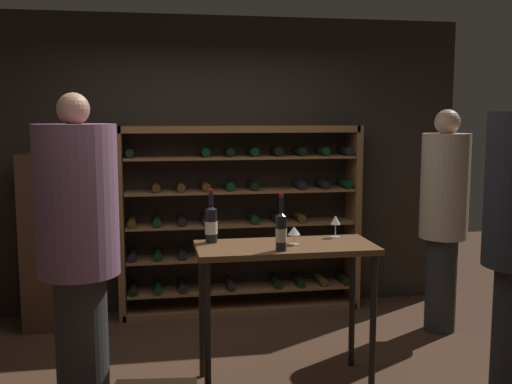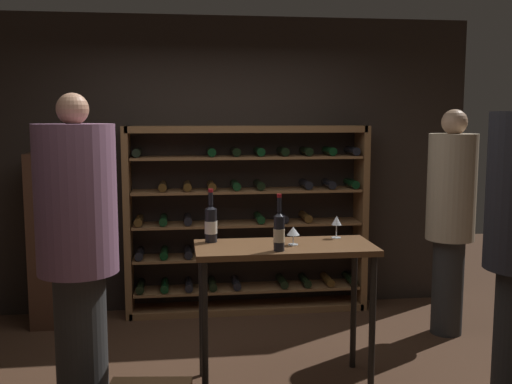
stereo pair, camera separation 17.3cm
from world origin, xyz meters
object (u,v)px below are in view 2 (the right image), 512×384
(wine_bottle_black_capsule, at_px, (211,223))
(wine_glass_stemmed_left, at_px, (337,222))
(wine_bottle_amber_reserve, at_px, (279,231))
(wine_glass_stemmed_center, at_px, (293,232))
(tasting_table, at_px, (285,264))
(display_cabinet, at_px, (57,240))
(wine_rack, at_px, (247,221))
(person_bystander_red_print, at_px, (77,236))
(person_bystander_dark_jacket, at_px, (451,211))

(wine_bottle_black_capsule, height_order, wine_glass_stemmed_left, wine_bottle_black_capsule)
(wine_bottle_amber_reserve, bearing_deg, wine_bottle_black_capsule, 141.74)
(wine_bottle_amber_reserve, distance_m, wine_glass_stemmed_left, 0.59)
(wine_bottle_amber_reserve, distance_m, wine_bottle_black_capsule, 0.53)
(wine_bottle_black_capsule, xyz_separation_m, wine_glass_stemmed_center, (0.54, -0.17, -0.04))
(wine_glass_stemmed_center, bearing_deg, tasting_table, 173.86)
(wine_glass_stemmed_left, xyz_separation_m, wine_glass_stemmed_center, (-0.35, -0.19, -0.03))
(display_cabinet, distance_m, wine_glass_stemmed_left, 2.55)
(wine_rack, bearing_deg, person_bystander_red_print, -127.25)
(wine_bottle_black_capsule, bearing_deg, wine_rack, 73.76)
(wine_glass_stemmed_left, bearing_deg, wine_bottle_black_capsule, -178.78)
(wine_bottle_black_capsule, bearing_deg, person_bystander_dark_jacket, 17.00)
(person_bystander_red_print, xyz_separation_m, wine_glass_stemmed_center, (1.40, 0.07, -0.02))
(wine_bottle_black_capsule, distance_m, wine_glass_stemmed_center, 0.57)
(wine_rack, bearing_deg, display_cabinet, -175.16)
(wine_glass_stemmed_left, bearing_deg, wine_rack, 108.58)
(person_bystander_dark_jacket, height_order, wine_glass_stemmed_left, person_bystander_dark_jacket)
(wine_rack, bearing_deg, tasting_table, -87.49)
(person_bystander_dark_jacket, distance_m, display_cabinet, 3.41)
(person_bystander_red_print, xyz_separation_m, wine_bottle_black_capsule, (0.85, 0.24, 0.02))
(tasting_table, distance_m, person_bystander_dark_jacket, 1.75)
(wine_rack, height_order, person_bystander_red_print, person_bystander_red_print)
(person_bystander_red_print, bearing_deg, wine_bottle_black_capsule, -30.87)
(person_bystander_red_print, distance_m, display_cabinet, 1.62)
(wine_bottle_amber_reserve, bearing_deg, wine_rack, 90.04)
(wine_bottle_amber_reserve, height_order, wine_glass_stemmed_center, wine_bottle_amber_reserve)
(tasting_table, distance_m, display_cabinet, 2.29)
(person_bystander_red_print, distance_m, wine_bottle_black_capsule, 0.89)
(person_bystander_dark_jacket, distance_m, wine_bottle_amber_reserve, 1.88)
(wine_glass_stemmed_center, bearing_deg, wine_rack, 94.50)
(wine_rack, distance_m, wine_glass_stemmed_center, 1.62)
(tasting_table, relative_size, wine_glass_stemmed_center, 9.77)
(wine_rack, relative_size, tasting_table, 1.87)
(wine_rack, relative_size, wine_bottle_amber_reserve, 6.11)
(person_bystander_dark_jacket, xyz_separation_m, person_bystander_red_print, (-2.89, -0.86, 0.04))
(tasting_table, height_order, wine_bottle_black_capsule, wine_bottle_black_capsule)
(tasting_table, distance_m, wine_bottle_amber_reserve, 0.32)
(person_bystander_red_print, bearing_deg, tasting_table, -43.16)
(wine_rack, relative_size, wine_glass_stemmed_center, 18.29)
(person_bystander_red_print, relative_size, wine_glass_stemmed_left, 12.57)
(wine_bottle_amber_reserve, bearing_deg, person_bystander_dark_jacket, 30.48)
(display_cabinet, bearing_deg, wine_rack, 4.84)
(wine_glass_stemmed_left, bearing_deg, wine_bottle_amber_reserve, -143.62)
(person_bystander_red_print, relative_size, wine_glass_stemmed_center, 16.09)
(display_cabinet, distance_m, wine_bottle_black_capsule, 1.86)
(wine_rack, relative_size, person_bystander_dark_jacket, 1.19)
(display_cabinet, height_order, wine_bottle_black_capsule, display_cabinet)
(person_bystander_red_print, height_order, wine_bottle_black_capsule, person_bystander_red_print)
(person_bystander_dark_jacket, distance_m, person_bystander_red_print, 3.02)
(person_bystander_red_print, height_order, wine_glass_stemmed_left, person_bystander_red_print)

